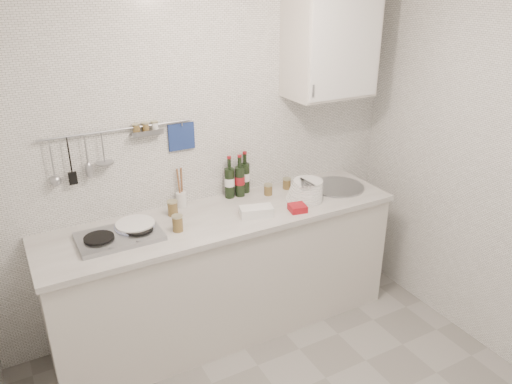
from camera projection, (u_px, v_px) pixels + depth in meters
back_wall at (204, 155)px, 3.46m from camera, size 3.00×0.02×2.50m
counter at (226, 275)px, 3.55m from camera, size 2.44×0.64×0.96m
wall_rail at (116, 145)px, 3.10m from camera, size 0.98×0.09×0.34m
wall_cabinet at (331, 45)px, 3.42m from camera, size 0.60×0.38×0.70m
plate_stack_hob at (134, 227)px, 3.12m from camera, size 0.27×0.26×0.05m
plate_stack_sink at (306, 191)px, 3.56m from camera, size 0.29×0.27×0.14m
wine_bottles at (238, 175)px, 3.58m from camera, size 0.22×0.12×0.31m
butter_dish at (256, 211)px, 3.31m from camera, size 0.24×0.16×0.07m
strawberry_punnet at (297, 208)px, 3.38m from camera, size 0.13×0.13×0.05m
utensil_crock at (181, 197)px, 3.43m from camera, size 0.07×0.07×0.29m
jar_a at (173, 208)px, 3.32m from camera, size 0.07×0.07×0.10m
jar_b at (287, 183)px, 3.73m from camera, size 0.06×0.06×0.08m
jar_c at (268, 189)px, 3.63m from camera, size 0.06×0.06×0.08m
jar_d at (178, 223)px, 3.11m from camera, size 0.07×0.07×0.11m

